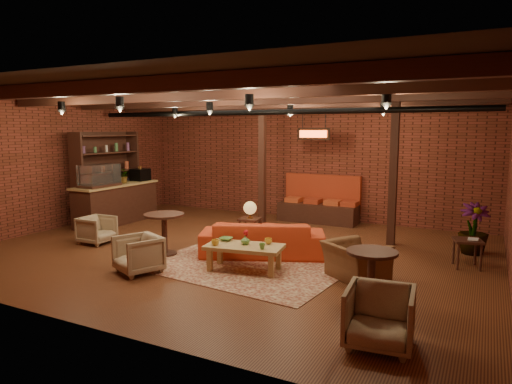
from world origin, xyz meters
The scene contains 27 objects.
floor centered at (0.00, 0.00, 0.00)m, with size 10.00×10.00×0.00m, color #38180E.
ceiling centered at (0.00, 0.00, 3.20)m, with size 10.00×8.00×0.02m, color black.
wall_back centered at (0.00, 4.00, 1.60)m, with size 10.00×0.02×3.20m, color maroon.
wall_front centered at (0.00, -4.00, 1.60)m, with size 10.00×0.02×3.20m, color maroon.
wall_left centered at (-5.00, 0.00, 1.60)m, with size 0.02×8.00×3.20m, color maroon.
ceiling_beams centered at (0.00, 0.00, 3.08)m, with size 9.80×6.40×0.22m, color black, non-canonical shape.
ceiling_pipe centered at (0.00, 1.60, 2.85)m, with size 0.12×0.12×9.60m, color black.
post_left centered at (-0.60, 2.60, 1.60)m, with size 0.16×0.16×3.20m, color black.
post_right centered at (2.80, 2.00, 1.60)m, with size 0.16×0.16×3.20m, color black.
service_counter centered at (-4.10, 1.00, 0.80)m, with size 0.80×2.50×1.60m, color black, non-canonical shape.
plant_counter centered at (-4.00, 1.20, 1.22)m, with size 0.35×0.39×0.30m, color #337F33.
shelving_hutch centered at (-4.50, 1.10, 1.20)m, with size 0.52×2.00×2.40m, color black, non-canonical shape.
banquette centered at (0.60, 3.55, 0.50)m, with size 2.10×0.70×1.00m, color #A4321B, non-canonical shape.
service_sign centered at (0.60, 3.10, 2.35)m, with size 0.86×0.06×0.30m, color #EA4C17.
ceiling_spotlights centered at (0.00, 0.00, 2.86)m, with size 6.40×4.40×0.28m, color black, non-canonical shape.
rug centered at (0.76, -0.76, 0.01)m, with size 3.49×2.67×0.01m, color maroon.
sofa centered at (0.73, -0.07, 0.35)m, with size 2.39×0.93×0.70m, color #BB351A.
coffee_table centered at (0.86, -1.07, 0.41)m, with size 1.43×0.87×0.71m.
side_table_lamp centered at (0.00, 0.79, 0.69)m, with size 0.49×0.49×0.91m.
round_table_left centered at (-1.02, -0.89, 0.56)m, with size 0.79×0.79×0.83m.
armchair_a centered at (-2.92, -0.83, 0.33)m, with size 0.64×0.60×0.66m, color #C0B695.
armchair_b centered at (-0.71, -2.00, 0.36)m, with size 0.70×0.65×0.72m, color #C0B695.
armchair_right centered at (2.72, -0.63, 0.41)m, with size 0.94×0.61×0.82m, color brown.
side_table_book centered at (4.34, 0.91, 0.48)m, with size 0.57×0.57×0.54m.
round_table_right centered at (3.24, -1.76, 0.55)m, with size 0.70×0.70×0.82m.
armchair_far centered at (3.59, -2.85, 0.38)m, with size 0.75×0.70×0.77m, color #C0B695.
plant_tall centered at (4.40, 1.97, 1.53)m, with size 1.72×1.72×3.06m, color #4C7F4C.
Camera 1 is at (4.59, -7.89, 2.47)m, focal length 32.00 mm.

